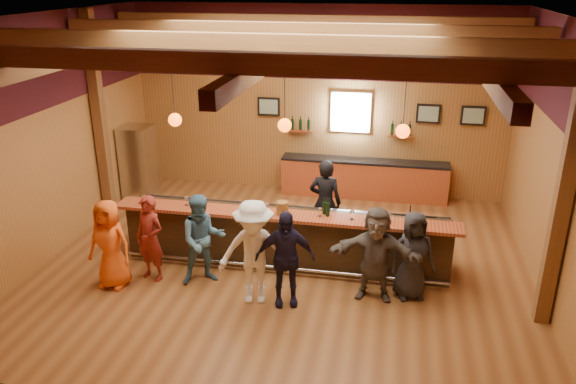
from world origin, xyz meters
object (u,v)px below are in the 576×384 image
bar_counter (287,236)px  customer_navy (285,258)px  customer_white (254,253)px  customer_denim (203,240)px  bartender (325,202)px  customer_redvest (150,238)px  customer_brown (376,254)px  customer_orange (110,244)px  bottle_a (328,209)px  back_bar_cabinet (364,179)px  ice_bucket (282,208)px  customer_dark (412,255)px  stainless_fridge (139,163)px

bar_counter → customer_navy: size_ratio=3.79×
bar_counter → customer_white: bearing=-99.7°
customer_white → customer_denim: bearing=147.1°
customer_navy → bartender: bartender is taller
customer_redvest → bartender: (2.83, 2.01, 0.10)m
customer_brown → customer_denim: bearing=-178.4°
customer_orange → bottle_a: bearing=23.5°
customer_denim → customer_brown: 2.98m
back_bar_cabinet → customer_redvest: (-3.43, -4.69, 0.31)m
bar_counter → bottle_a: 1.09m
customer_orange → customer_redvest: customer_orange is taller
ice_bucket → customer_dark: bearing=-12.0°
customer_orange → customer_redvest: (0.57, 0.36, -0.01)m
customer_orange → customer_brown: size_ratio=0.97×
customer_redvest → customer_denim: size_ratio=0.96×
bar_counter → bottle_a: (0.78, -0.26, 0.72)m
bar_counter → customer_navy: customer_navy is taller
back_bar_cabinet → customer_dark: (1.11, -4.40, 0.29)m
customer_navy → customer_dark: customer_navy is taller
stainless_fridge → customer_orange: size_ratio=1.12×
customer_navy → ice_bucket: (-0.27, 1.11, 0.40)m
bar_counter → customer_white: 1.57m
customer_orange → bartender: 4.15m
customer_orange → customer_navy: size_ratio=0.97×
bottle_a → bartender: bearing=99.5°
stainless_fridge → bartender: bearing=-18.3°
back_bar_cabinet → bartender: bartender is taller
customer_white → customer_dark: 2.63m
customer_dark → bar_counter: bearing=142.1°
bar_counter → ice_bucket: bearing=-93.8°
customer_dark → bartender: (-1.70, 1.73, 0.12)m
customer_orange → customer_dark: 5.15m
stainless_fridge → back_bar_cabinet: bearing=11.9°
stainless_fridge → bartender: 4.96m
stainless_fridge → customer_redvest: bearing=-62.3°
bar_counter → back_bar_cabinet: bearing=71.7°
customer_denim → customer_navy: 1.60m
bar_counter → ice_bucket: (-0.02, -0.34, 0.71)m
back_bar_cabinet → bottle_a: bearing=-96.0°
ice_bucket → customer_denim: bearing=-150.9°
bar_counter → customer_white: size_ratio=3.48×
customer_denim → back_bar_cabinet: bearing=34.9°
customer_brown → customer_navy: bearing=-161.6°
bottle_a → ice_bucket: bearing=-174.2°
customer_orange → customer_white: bearing=4.4°
bar_counter → customer_dark: size_ratio=4.09×
customer_denim → customer_brown: same height
back_bar_cabinet → customer_brown: customer_brown is taller
customer_denim → customer_white: (1.04, -0.45, 0.08)m
back_bar_cabinet → customer_brown: size_ratio=2.43×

